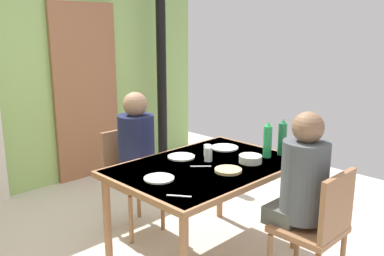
{
  "coord_description": "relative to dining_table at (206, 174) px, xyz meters",
  "views": [
    {
      "loc": [
        -1.87,
        -2.06,
        1.72
      ],
      "look_at": [
        0.21,
        0.05,
        1.0
      ],
      "focal_mm": 38.63,
      "sensor_mm": 36.0,
      "label": 1
    }
  ],
  "objects": [
    {
      "name": "chair_near_diner",
      "position": [
        0.17,
        -0.82,
        -0.18
      ],
      "size": [
        0.4,
        0.4,
        0.87
      ],
      "color": "#996A45",
      "rests_on": "ground_plane"
    },
    {
      "name": "water_bottle_green_far",
      "position": [
        0.6,
        -0.24,
        0.21
      ],
      "size": [
        0.07,
        0.07,
        0.29
      ],
      "color": "#257846",
      "rests_on": "dining_table"
    },
    {
      "name": "door_wooden",
      "position": [
        0.35,
        2.23,
        0.32
      ],
      "size": [
        0.8,
        0.05,
        2.0
      ],
      "primitive_type": "cube",
      "color": "#9C6343",
      "rests_on": "ground_plane"
    },
    {
      "name": "cutlery_fork_near",
      "position": [
        -0.54,
        -0.28,
        0.07
      ],
      "size": [
        0.1,
        0.13,
        0.0
      ],
      "primitive_type": "cube",
      "rotation": [
        0.0,
        0.0,
        5.33
      ],
      "color": "silver",
      "rests_on": "dining_table"
    },
    {
      "name": "dining_table",
      "position": [
        0.0,
        0.0,
        0.0
      ],
      "size": [
        1.36,
        0.94,
        0.75
      ],
      "color": "#996A45",
      "rests_on": "ground_plane"
    },
    {
      "name": "cutlery_knife_near",
      "position": [
        -0.06,
        0.0,
        0.07
      ],
      "size": [
        0.12,
        0.11,
        0.0
      ],
      "primitive_type": "cube",
      "rotation": [
        0.0,
        0.0,
        2.38
      ],
      "color": "silver",
      "rests_on": "dining_table"
    },
    {
      "name": "dinner_plate_near_left",
      "position": [
        -0.01,
        0.26,
        0.08
      ],
      "size": [
        0.21,
        0.21,
        0.01
      ],
      "primitive_type": "cylinder",
      "color": "white",
      "rests_on": "dining_table"
    },
    {
      "name": "person_near_diner",
      "position": [
        0.17,
        -0.69,
        0.11
      ],
      "size": [
        0.3,
        0.37,
        0.77
      ],
      "color": "#535A54",
      "rests_on": "ground_plane"
    },
    {
      "name": "wall_back",
      "position": [
        -0.21,
        2.31,
        0.62
      ],
      "size": [
        4.44,
        0.1,
        2.59
      ],
      "primitive_type": "cube",
      "color": "#9DC76E",
      "rests_on": "ground_plane"
    },
    {
      "name": "bread_plate_sliced",
      "position": [
        -0.0,
        -0.21,
        0.08
      ],
      "size": [
        0.19,
        0.19,
        0.02
      ],
      "primitive_type": "cylinder",
      "color": "#DBB77A",
      "rests_on": "dining_table"
    },
    {
      "name": "serving_bowl_center",
      "position": [
        0.27,
        -0.19,
        0.1
      ],
      "size": [
        0.17,
        0.17,
        0.05
      ],
      "primitive_type": "cylinder",
      "color": "silver",
      "rests_on": "dining_table"
    },
    {
      "name": "person_far_diner",
      "position": [
        -0.1,
        0.69,
        0.11
      ],
      "size": [
        0.3,
        0.37,
        0.77
      ],
      "rotation": [
        0.0,
        0.0,
        3.14
      ],
      "color": "#25214D",
      "rests_on": "ground_plane"
    },
    {
      "name": "water_bottle_green_near",
      "position": [
        0.47,
        -0.2,
        0.2
      ],
      "size": [
        0.07,
        0.07,
        0.28
      ],
      "color": "green",
      "rests_on": "dining_table"
    },
    {
      "name": "dinner_plate_far_center",
      "position": [
        0.41,
        0.19,
        0.08
      ],
      "size": [
        0.23,
        0.23,
        0.01
      ],
      "primitive_type": "cylinder",
      "color": "white",
      "rests_on": "dining_table"
    },
    {
      "name": "chair_far_diner",
      "position": [
        -0.1,
        0.82,
        -0.18
      ],
      "size": [
        0.4,
        0.4,
        0.87
      ],
      "rotation": [
        0.0,
        0.0,
        3.14
      ],
      "color": "#996A45",
      "rests_on": "ground_plane"
    },
    {
      "name": "dinner_plate_near_right",
      "position": [
        -0.44,
        0.02,
        0.08
      ],
      "size": [
        0.2,
        0.2,
        0.01
      ],
      "primitive_type": "cylinder",
      "color": "white",
      "rests_on": "dining_table"
    },
    {
      "name": "stove_pipe_column",
      "position": [
        1.26,
        1.96,
        0.62
      ],
      "size": [
        0.12,
        0.12,
        2.59
      ],
      "primitive_type": "cylinder",
      "color": "black",
      "rests_on": "ground_plane"
    },
    {
      "name": "drinking_glass_by_near_diner",
      "position": [
        0.07,
        0.05,
        0.13
      ],
      "size": [
        0.06,
        0.06,
        0.11
      ],
      "primitive_type": "cylinder",
      "color": "silver",
      "rests_on": "dining_table"
    },
    {
      "name": "drinking_glass_by_far_diner",
      "position": [
        0.17,
        0.15,
        0.12
      ],
      "size": [
        0.06,
        0.06,
        0.09
      ],
      "primitive_type": "cylinder",
      "color": "silver",
      "rests_on": "dining_table"
    }
  ]
}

